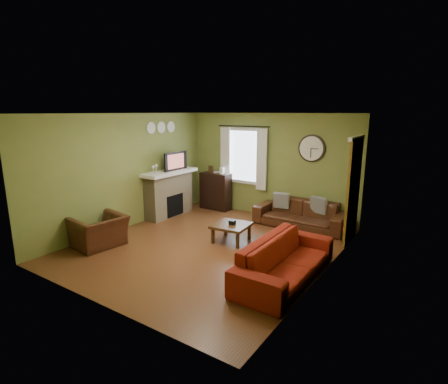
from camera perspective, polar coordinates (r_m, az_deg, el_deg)
The scene contains 31 objects.
floor at distance 7.10m, azimuth -2.49°, elevation -8.80°, with size 4.60×5.20×0.00m, color brown.
ceiling at distance 6.59m, azimuth -2.72°, elevation 12.69°, with size 4.60×5.20×0.00m, color white.
wall_left at distance 8.28m, azimuth -15.57°, elevation 3.25°, with size 0.00×5.20×2.60m, color olive.
wall_right at distance 5.70m, azimuth 16.38°, elevation -1.07°, with size 0.00×5.20×2.60m, color olive.
wall_back at distance 8.92m, azimuth 7.35°, elevation 4.29°, with size 4.60×0.00×2.60m, color olive.
wall_front at distance 4.94m, azimuth -20.78°, elevation -3.55°, with size 4.60×0.00×2.60m, color olive.
fireplace at distance 9.06m, azimuth -8.97°, elevation -0.45°, with size 0.40×1.40×1.10m, color tan.
firebox at distance 9.00m, azimuth -8.03°, elevation -2.16°, with size 0.04×0.60×0.55m, color black.
mantel at distance 8.92m, azimuth -8.96°, elevation 3.21°, with size 0.58×1.60×0.08m, color white.
tv at distance 8.99m, azimuth -8.27°, elevation 4.68°, with size 0.60×0.08×0.35m, color black.
tv_screen at distance 8.93m, azimuth -7.90°, elevation 5.00°, with size 0.02×0.62×0.36m, color #994C3F.
medallion_left at distance 8.70m, azimuth -11.84°, elevation 10.20°, with size 0.28×0.28×0.03m, color white.
medallion_mid at distance 8.95m, azimuth -10.23°, elevation 10.34°, with size 0.28×0.28×0.03m, color white.
medallion_right at distance 9.21m, azimuth -8.70°, elevation 10.47°, with size 0.28×0.28×0.03m, color white.
window_pane at distance 9.20m, azimuth 3.41°, elevation 5.90°, with size 1.00×0.02×1.30m, color silver, non-canonical shape.
curtain_rod at distance 9.05m, azimuth 3.15°, elevation 10.68°, with size 0.03×0.03×1.50m, color black.
curtain_left at distance 9.41m, azimuth 0.19°, elevation 5.78°, with size 0.28×0.04×1.55m, color white.
curtain_right at distance 8.86m, azimuth 6.16°, elevation 5.25°, with size 0.28×0.04×1.55m, color white.
wall_clock at distance 8.38m, azimuth 14.08°, elevation 6.91°, with size 0.64×0.06×0.64m, color white, non-canonical shape.
door at distance 7.51m, azimuth 20.33°, elevation 0.00°, with size 0.05×0.90×2.10m, color brown.
bookshelf at distance 9.59m, azimuth -1.38°, elevation 0.15°, with size 0.85×0.36×1.00m, color black, non-canonical shape.
book at distance 9.57m, azimuth -1.69°, elevation 2.94°, with size 0.18×0.24×0.02m, color #3F2812.
sofa_brown at distance 8.33m, azimuth 12.33°, elevation -3.52°, with size 2.11×0.82×0.62m, color #3C1E10.
pillow_left at distance 8.26m, azimuth 15.20°, elevation -2.08°, with size 0.37×0.11×0.37m, color gray.
pillow_right at distance 8.51m, azimuth 9.34°, elevation -1.36°, with size 0.37×0.11×0.37m, color gray.
sofa_red at distance 5.77m, azimuth 10.00°, elevation -10.81°, with size 2.23×0.87×0.65m, color maroon.
armchair at distance 7.41m, azimuth -19.69°, elevation -6.08°, with size 0.95×0.83×0.62m, color #3C1E10.
coffee_table at distance 7.27m, azimuth 1.20°, elevation -6.66°, with size 0.70×0.70×0.37m, color #3F2812, non-canonical shape.
tissue_box at distance 7.18m, azimuth 1.36°, elevation -5.13°, with size 0.12×0.12×0.09m, color black.
wine_glass_a at distance 8.49m, azimuth -11.49°, elevation 3.56°, with size 0.07×0.07×0.20m, color white, non-canonical shape.
wine_glass_b at distance 8.55m, azimuth -11.03°, elevation 3.72°, with size 0.08×0.08×0.22m, color white, non-canonical shape.
Camera 1 is at (3.91, -5.31, 2.63)m, focal length 28.00 mm.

